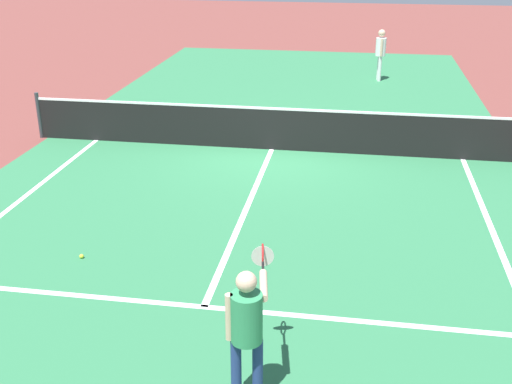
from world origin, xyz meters
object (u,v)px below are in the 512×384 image
Objects in this scene: player_near at (247,322)px; tennis_ball_mid_court at (82,256)px; net at (272,128)px; player_far at (381,50)px.

player_near is 23.21× the size of tennis_ball_mid_court.
net is 8.06m from player_near.
player_near is at bearing -95.93° from player_far.
player_near is at bearing -83.90° from net.
net is at bearing -108.42° from player_far.
player_near is at bearing -41.10° from tennis_ball_mid_court.
net is 5.83m from tennis_ball_mid_court.
player_far is (1.60, 15.36, 0.04)m from player_near.
player_near reaches higher than net.
player_far reaches higher than player_near.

